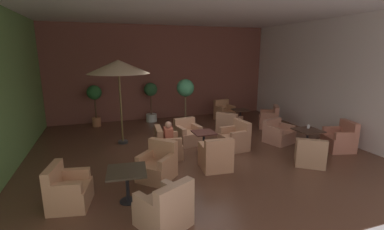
{
  "coord_description": "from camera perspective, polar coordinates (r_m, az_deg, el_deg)",
  "views": [
    {
      "loc": [
        -2.68,
        -7.52,
        2.98
      ],
      "look_at": [
        0.0,
        0.46,
        1.02
      ],
      "focal_mm": 25.27,
      "sensor_mm": 36.0,
      "label": 1
    }
  ],
  "objects": [
    {
      "name": "ceiling_slab",
      "position": [
        8.07,
        1.11,
        21.55
      ],
      "size": [
        10.03,
        9.17,
        0.06
      ],
      "primitive_type": "cube",
      "color": "silver",
      "rests_on": "wall_back_brick"
    },
    {
      "name": "patron_blue_shirt",
      "position": [
        7.76,
        -5.01,
        -3.97
      ],
      "size": [
        0.27,
        0.37,
        0.64
      ],
      "color": "#AA543D",
      "rests_on": "ground_plane"
    },
    {
      "name": "potted_tree_left_corner",
      "position": [
        11.84,
        -8.68,
        3.69
      ],
      "size": [
        0.58,
        0.58,
        1.7
      ],
      "color": "silver",
      "rests_on": "ground_plane"
    },
    {
      "name": "armchair_rear_right_south",
      "position": [
        4.98,
        -5.77,
        -19.23
      ],
      "size": [
        1.05,
        1.05,
        0.88
      ],
      "color": "tan",
      "rests_on": "ground_plane"
    },
    {
      "name": "armchair_front_left_east",
      "position": [
        9.56,
        17.67,
        -3.85
      ],
      "size": [
        0.98,
        0.97,
        0.77
      ],
      "color": "tan",
      "rests_on": "ground_plane"
    },
    {
      "name": "ground_plane",
      "position": [
        8.52,
        0.99,
        -7.4
      ],
      "size": [
        10.03,
        9.17,
        0.02
      ],
      "primitive_type": "cube",
      "color": "brown"
    },
    {
      "name": "armchair_front_left_south",
      "position": [
        8.03,
        23.65,
        -7.54
      ],
      "size": [
        1.04,
        1.05,
        0.78
      ],
      "color": "tan",
      "rests_on": "ground_plane"
    },
    {
      "name": "armchair_front_left_north",
      "position": [
        9.54,
        28.74,
        -4.62
      ],
      "size": [
        0.93,
        0.91,
        0.92
      ],
      "color": "#BE765D",
      "rests_on": "ground_plane"
    },
    {
      "name": "cafe_table_front_left",
      "position": [
        8.95,
        23.21,
        -3.79
      ],
      "size": [
        0.73,
        0.73,
        0.69
      ],
      "color": "black",
      "rests_on": "ground_plane"
    },
    {
      "name": "potted_tree_mid_left",
      "position": [
        10.48,
        -1.4,
        4.13
      ],
      "size": [
        0.68,
        0.68,
        1.98
      ],
      "color": "#A46B46",
      "rests_on": "ground_plane"
    },
    {
      "name": "armchair_front_right_north",
      "position": [
        7.1,
        5.01,
        -8.82
      ],
      "size": [
        0.8,
        0.83,
        0.89
      ],
      "color": "tan",
      "rests_on": "ground_plane"
    },
    {
      "name": "armchair_mid_center_north",
      "position": [
        12.18,
        6.78,
        0.46
      ],
      "size": [
        0.84,
        0.83,
        0.89
      ],
      "color": "tan",
      "rests_on": "ground_plane"
    },
    {
      "name": "armchair_rear_right_east",
      "position": [
        6.03,
        -24.73,
        -14.39
      ],
      "size": [
        0.85,
        0.9,
        0.86
      ],
      "color": "tan",
      "rests_on": "ground_plane"
    },
    {
      "name": "armchair_front_right_west",
      "position": [
        7.87,
        -5.29,
        -6.63
      ],
      "size": [
        0.79,
        0.86,
        0.9
      ],
      "color": "#AF7C59",
      "rests_on": "ground_plane"
    },
    {
      "name": "iced_drink_cup",
      "position": [
        9.08,
        23.35,
        -2.25
      ],
      "size": [
        0.08,
        0.08,
        0.11
      ],
      "primitive_type": "cylinder",
      "color": "white",
      "rests_on": "cafe_table_front_left"
    },
    {
      "name": "armchair_rear_right_north",
      "position": [
        6.65,
        -7.24,
        -10.57
      ],
      "size": [
        1.08,
        1.08,
        0.9
      ],
      "color": "tan",
      "rests_on": "ground_plane"
    },
    {
      "name": "wall_back_brick",
      "position": [
        12.39,
        -6.1,
        8.84
      ],
      "size": [
        10.03,
        0.08,
        4.13
      ],
      "primitive_type": "cube",
      "color": "brown",
      "rests_on": "ground_plane"
    },
    {
      "name": "armchair_front_right_east",
      "position": [
        8.6,
        9.09,
        -5.0
      ],
      "size": [
        0.79,
        0.86,
        0.9
      ],
      "color": "#AE7B5C",
      "rests_on": "ground_plane"
    },
    {
      "name": "potted_tree_mid_right",
      "position": [
        11.56,
        -19.87,
        3.4
      ],
      "size": [
        0.58,
        0.58,
        1.7
      ],
      "color": "#AD6942",
      "rests_on": "ground_plane"
    },
    {
      "name": "cafe_table_front_right",
      "position": [
        8.03,
        2.5,
        -4.83
      ],
      "size": [
        0.63,
        0.63,
        0.69
      ],
      "color": "black",
      "rests_on": "ground_plane"
    },
    {
      "name": "armchair_mid_center_south",
      "position": [
        11.3,
        16.01,
        -0.91
      ],
      "size": [
        1.0,
        1.03,
        0.9
      ],
      "color": "tan",
      "rests_on": "ground_plane"
    },
    {
      "name": "wall_left_accent",
      "position": [
        7.92,
        -35.37,
        4.08
      ],
      "size": [
        0.08,
        9.17,
        4.13
      ],
      "primitive_type": "cube",
      "color": "#6B9B50",
      "rests_on": "ground_plane"
    },
    {
      "name": "armchair_mid_center_east",
      "position": [
        10.24,
        7.86,
        -2.14
      ],
      "size": [
        1.11,
        1.11,
        0.82
      ],
      "color": "#AD7B5D",
      "rests_on": "ground_plane"
    },
    {
      "name": "armchair_front_right_south",
      "position": [
        9.01,
        -0.91,
        -4.13
      ],
      "size": [
        0.84,
        0.88,
        0.81
      ],
      "color": "tan",
      "rests_on": "ground_plane"
    },
    {
      "name": "cafe_table_rear_right",
      "position": [
        5.69,
        -13.58,
        -12.47
      ],
      "size": [
        0.84,
        0.84,
        0.69
      ],
      "color": "black",
      "rests_on": "ground_plane"
    },
    {
      "name": "wall_right_plain",
      "position": [
        10.77,
        27.05,
        6.84
      ],
      "size": [
        0.08,
        9.17,
        4.13
      ],
      "primitive_type": "cube",
      "color": "silver",
      "rests_on": "ground_plane"
    },
    {
      "name": "patio_umbrella_tall_red",
      "position": [
        8.94,
        -15.26,
        9.7
      ],
      "size": [
        1.96,
        1.96,
        2.75
      ],
      "color": "#2D2D2D",
      "rests_on": "ground_plane"
    },
    {
      "name": "cafe_table_mid_center",
      "position": [
        11.23,
        10.19,
        0.26
      ],
      "size": [
        0.64,
        0.64,
        0.69
      ],
      "color": "black",
      "rests_on": "ground_plane"
    }
  ]
}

